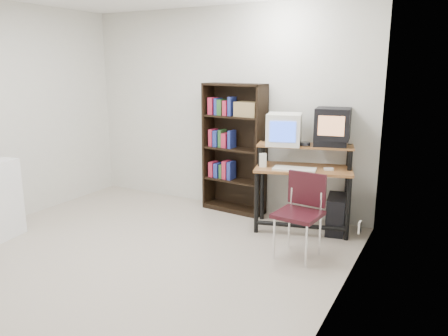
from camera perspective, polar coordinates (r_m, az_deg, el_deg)
The scene contains 16 objects.
floor at distance 4.50m, azimuth -12.43°, elevation -11.59°, with size 4.00×4.00×0.01m, color #B9AC99.
back_wall at distance 5.78m, azimuth -0.12°, elevation 7.63°, with size 4.00×0.01×2.60m, color beige.
right_wall at distance 3.21m, azimuth 14.77°, elevation 2.72°, with size 0.01×4.00×2.60m, color beige.
computer_desk at distance 5.06m, azimuth 10.35°, elevation -0.59°, with size 1.18×0.80×0.98m.
crt_monitor at distance 5.07m, azimuth 7.87°, elevation 5.03°, with size 0.47×0.47×0.36m.
vcr at distance 5.05m, azimuth 13.61°, elevation 3.14°, with size 0.36×0.26×0.08m, color black.
crt_tv at distance 5.06m, azimuth 14.02°, elevation 5.62°, with size 0.43×0.42×0.35m.
cd_spindle at distance 5.02m, azimuth 10.52°, elevation 3.04°, with size 0.12×0.12×0.05m, color #26262B.
keyboard at distance 4.91m, azimuth 9.20°, elevation -0.20°, with size 0.47×0.21×0.04m, color silver.
mousepad at distance 4.96m, azimuth 13.37°, elevation -0.42°, with size 0.22×0.18×0.01m, color black.
mouse at distance 4.97m, azimuth 13.50°, elevation -0.18°, with size 0.10×0.06×0.03m, color white.
desk_speaker at distance 4.99m, azimuth 5.10°, elevation 0.95°, with size 0.08×0.07×0.17m, color silver.
pc_tower at distance 5.17m, azimuth 14.44°, elevation -5.84°, with size 0.20×0.45×0.42m, color black.
school_chair at distance 4.38m, azimuth 10.08°, elevation -4.94°, with size 0.46×0.46×0.83m.
bookshelf at distance 5.60m, azimuth 1.45°, elevation 2.83°, with size 0.85×0.35×1.65m.
wall_outlet at distance 4.56m, azimuth 17.30°, elevation -7.41°, with size 0.02×0.08×0.12m, color beige.
Camera 1 is at (2.71, -3.08, 1.86)m, focal length 35.00 mm.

